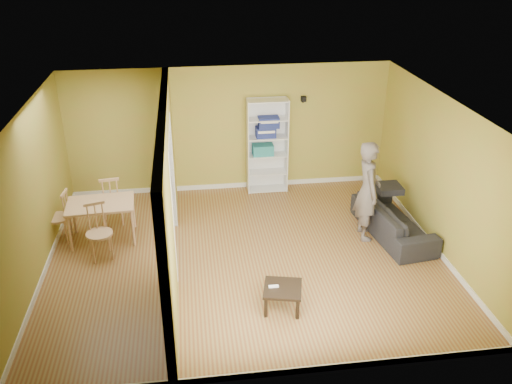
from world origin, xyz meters
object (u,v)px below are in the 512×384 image
dining_table (101,207)px  chair_near (99,232)px  bookshelf (267,145)px  coffee_table (283,290)px  chair_left (58,216)px  sofa (394,216)px  person (368,182)px  chair_far (112,199)px

dining_table → chair_near: 0.64m
bookshelf → coffee_table: bookshelf is taller
coffee_table → chair_near: size_ratio=0.56×
bookshelf → chair_left: bearing=-157.7°
chair_near → sofa: bearing=-15.4°
person → coffee_table: (-1.81, -1.84, -0.75)m
dining_table → chair_left: 0.77m
chair_left → chair_near: size_ratio=0.98×
bookshelf → person: bearing=-56.9°
person → sofa: bearing=-89.0°
chair_near → person: bearing=-15.1°
chair_left → chair_near: (0.78, -0.69, 0.01)m
chair_far → dining_table: bearing=72.0°
bookshelf → chair_near: bearing=-143.8°
sofa → chair_left: 5.90m
chair_near → chair_far: 1.20m
bookshelf → sofa: bearing=-48.6°
person → dining_table: 4.64m
dining_table → chair_left: chair_left is taller
sofa → bookshelf: 3.01m
person → chair_left: (-5.35, 0.58, -0.58)m
person → chair_far: person is taller
person → bookshelf: (-1.43, 2.19, -0.07)m
person → bookshelf: size_ratio=1.07×
dining_table → bookshelf: bearing=27.9°
dining_table → chair_far: bearing=79.5°
chair_near → chair_left: bearing=122.4°
sofa → dining_table: 5.15m
coffee_table → chair_far: chair_far is taller
chair_left → chair_near: 1.04m
person → bookshelf: 2.62m
sofa → person: (-0.52, 0.02, 0.68)m
chair_left → coffee_table: bearing=62.0°
sofa → chair_near: (-5.09, -0.08, 0.10)m
chair_left → sofa: bearing=90.6°
bookshelf → dining_table: size_ratio=1.72×
sofa → chair_near: size_ratio=2.06×
person → chair_left: size_ratio=2.24×
chair_left → person: bearing=90.3°
person → coffee_table: person is taller
coffee_table → chair_near: 3.26m
person → chair_near: 4.60m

